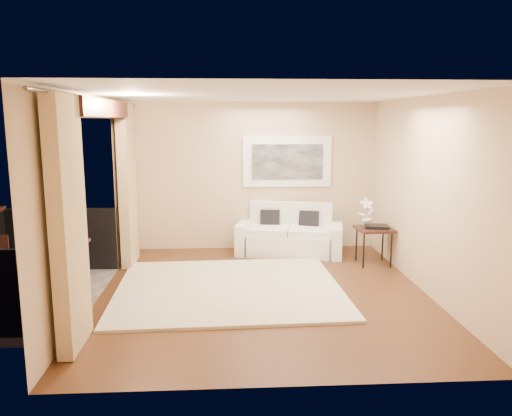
{
  "coord_description": "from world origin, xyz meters",
  "views": [
    {
      "loc": [
        -0.49,
        -6.62,
        2.37
      ],
      "look_at": [
        -0.05,
        0.85,
        1.05
      ],
      "focal_mm": 35.0,
      "sensor_mm": 36.0,
      "label": 1
    }
  ],
  "objects": [
    {
      "name": "orchid",
      "position": [
        1.83,
        1.39,
        0.86
      ],
      "size": [
        0.29,
        0.22,
        0.49
      ],
      "primitive_type": "imported",
      "rotation": [
        0.0,
        0.0,
        0.19
      ],
      "color": "white",
      "rests_on": "side_table"
    },
    {
      "name": "curtains",
      "position": [
        -2.11,
        0.0,
        1.34
      ],
      "size": [
        0.16,
        4.8,
        2.64
      ],
      "color": "tan",
      "rests_on": "ground"
    },
    {
      "name": "bistro_table",
      "position": [
        -2.8,
        0.31,
        0.6
      ],
      "size": [
        0.65,
        0.65,
        0.68
      ],
      "rotation": [
        0.0,
        0.0,
        -0.12
      ],
      "color": "black",
      "rests_on": "balcony"
    },
    {
      "name": "artwork",
      "position": [
        0.61,
        2.46,
        1.62
      ],
      "size": [
        1.62,
        0.07,
        0.92
      ],
      "color": "white",
      "rests_on": "room_shell"
    },
    {
      "name": "floor",
      "position": [
        0.0,
        0.0,
        0.0
      ],
      "size": [
        5.0,
        5.0,
        0.0
      ],
      "primitive_type": "plane",
      "color": "#522F18",
      "rests_on": "ground"
    },
    {
      "name": "glass_a",
      "position": [
        -2.71,
        0.28,
        0.74
      ],
      "size": [
        0.06,
        0.06,
        0.12
      ],
      "primitive_type": "cylinder",
      "color": "silver",
      "rests_on": "bistro_table"
    },
    {
      "name": "tray",
      "position": [
        1.96,
        1.27,
        0.64
      ],
      "size": [
        0.43,
        0.35,
        0.05
      ],
      "primitive_type": "cube",
      "rotation": [
        0.0,
        0.0,
        -0.19
      ],
      "color": "black",
      "rests_on": "side_table"
    },
    {
      "name": "balcony",
      "position": [
        -3.31,
        0.0,
        0.18
      ],
      "size": [
        1.81,
        2.6,
        1.17
      ],
      "color": "#605B56",
      "rests_on": "ground"
    },
    {
      "name": "sofa",
      "position": [
        0.63,
        2.09,
        0.32
      ],
      "size": [
        1.98,
        1.16,
        0.89
      ],
      "rotation": [
        0.0,
        0.0,
        -0.21
      ],
      "color": "white",
      "rests_on": "floor"
    },
    {
      "name": "side_table",
      "position": [
        1.93,
        1.29,
        0.56
      ],
      "size": [
        0.61,
        0.61,
        0.62
      ],
      "rotation": [
        0.0,
        0.0,
        0.07
      ],
      "color": "black",
      "rests_on": "floor"
    },
    {
      "name": "ice_bucket",
      "position": [
        -2.95,
        0.41,
        0.78
      ],
      "size": [
        0.18,
        0.18,
        0.2
      ],
      "primitive_type": "cylinder",
      "color": "silver",
      "rests_on": "bistro_table"
    },
    {
      "name": "balcony_chair_far",
      "position": [
        -3.16,
        0.25,
        0.59
      ],
      "size": [
        0.46,
        0.46,
        1.01
      ],
      "rotation": [
        0.0,
        0.0,
        3.09
      ],
      "color": "black",
      "rests_on": "balcony"
    },
    {
      "name": "candle",
      "position": [
        -2.71,
        0.5,
        0.72
      ],
      "size": [
        0.06,
        0.06,
        0.07
      ],
      "primitive_type": "cylinder",
      "color": "red",
      "rests_on": "bistro_table"
    },
    {
      "name": "rug",
      "position": [
        -0.48,
        0.16,
        0.02
      ],
      "size": [
        3.22,
        2.83,
        0.04
      ],
      "primitive_type": "cube",
      "rotation": [
        0.0,
        0.0,
        0.03
      ],
      "color": "beige",
      "rests_on": "floor"
    },
    {
      "name": "glass_b",
      "position": [
        -2.68,
        0.37,
        0.74
      ],
      "size": [
        0.06,
        0.06,
        0.12
      ],
      "primitive_type": "cylinder",
      "color": "silver",
      "rests_on": "bistro_table"
    },
    {
      "name": "vase",
      "position": [
        -2.83,
        0.12,
        0.77
      ],
      "size": [
        0.04,
        0.04,
        0.18
      ],
      "primitive_type": "cylinder",
      "color": "silver",
      "rests_on": "bistro_table"
    },
    {
      "name": "room_shell",
      "position": [
        -2.13,
        0.0,
        2.52
      ],
      "size": [
        5.0,
        6.4,
        5.0
      ],
      "color": "white",
      "rests_on": "ground"
    }
  ]
}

